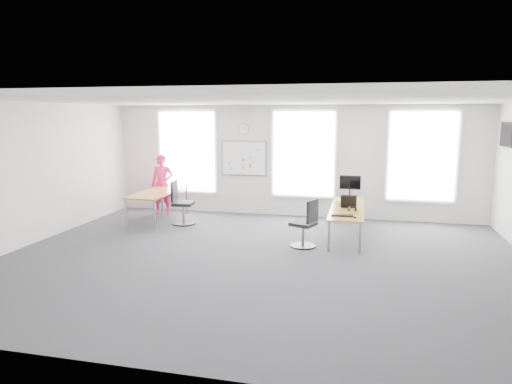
% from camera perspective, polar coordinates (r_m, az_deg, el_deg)
% --- Properties ---
extents(floor, '(10.00, 10.00, 0.00)m').
position_cam_1_polar(floor, '(8.80, 0.50, -8.45)').
color(floor, '#242429').
rests_on(floor, ground).
extents(ceiling, '(10.00, 10.00, 0.00)m').
position_cam_1_polar(ceiling, '(8.37, 0.53, 11.47)').
color(ceiling, white).
rests_on(ceiling, ground).
extents(wall_back, '(10.00, 0.00, 10.00)m').
position_cam_1_polar(wall_back, '(12.36, 4.58, 3.87)').
color(wall_back, silver).
rests_on(wall_back, ground).
extents(wall_front, '(10.00, 0.00, 10.00)m').
position_cam_1_polar(wall_front, '(4.71, -10.25, -5.64)').
color(wall_front, silver).
rests_on(wall_front, ground).
extents(wall_left, '(0.00, 10.00, 10.00)m').
position_cam_1_polar(wall_left, '(10.71, -26.59, 2.01)').
color(wall_left, silver).
rests_on(wall_left, ground).
extents(window_left, '(1.60, 0.06, 2.20)m').
position_cam_1_polar(window_left, '(13.10, -8.56, 5.00)').
color(window_left, white).
rests_on(window_left, wall_back).
extents(window_mid, '(1.60, 0.06, 2.20)m').
position_cam_1_polar(window_mid, '(12.27, 5.97, 4.75)').
color(window_mid, white).
rests_on(window_mid, wall_back).
extents(window_right, '(1.60, 0.06, 2.20)m').
position_cam_1_polar(window_right, '(12.27, 20.04, 4.22)').
color(window_right, white).
rests_on(window_right, wall_back).
extents(desk_right, '(0.73, 2.74, 0.67)m').
position_cam_1_polar(desk_right, '(10.51, 11.32, -2.13)').
color(desk_right, '#AE7B31').
rests_on(desk_right, ground).
extents(desk_left, '(0.86, 2.15, 0.78)m').
position_cam_1_polar(desk_left, '(12.01, -12.13, -0.25)').
color(desk_left, '#AE7B31').
rests_on(desk_left, ground).
extents(chair_right, '(0.59, 0.59, 1.02)m').
position_cam_1_polar(chair_right, '(9.55, 6.24, -4.28)').
color(chair_right, black).
rests_on(chair_right, ground).
extents(chair_left, '(0.58, 0.58, 1.10)m').
position_cam_1_polar(chair_left, '(11.64, -9.37, -1.65)').
color(chair_left, black).
rests_on(chair_left, ground).
extents(person, '(0.69, 0.54, 1.66)m').
position_cam_1_polar(person, '(12.89, -11.62, 0.95)').
color(person, '#D6195C').
rests_on(person, ground).
extents(whiteboard, '(1.20, 0.03, 0.90)m').
position_cam_1_polar(whiteboard, '(12.60, -1.53, 4.24)').
color(whiteboard, white).
rests_on(whiteboard, wall_back).
extents(wall_clock, '(0.30, 0.04, 0.30)m').
position_cam_1_polar(wall_clock, '(12.55, -1.55, 7.88)').
color(wall_clock, gray).
rests_on(wall_clock, wall_back).
extents(tv, '(0.06, 0.90, 0.55)m').
position_cam_1_polar(tv, '(11.60, 28.94, 6.31)').
color(tv, black).
rests_on(tv, wall_right).
extents(keyboard, '(0.47, 0.18, 0.02)m').
position_cam_1_polar(keyboard, '(9.57, 10.77, -2.92)').
color(keyboard, black).
rests_on(keyboard, desk_right).
extents(mouse, '(0.09, 0.12, 0.04)m').
position_cam_1_polar(mouse, '(9.42, 12.30, -3.12)').
color(mouse, black).
rests_on(mouse, desk_right).
extents(lens_cap, '(0.06, 0.06, 0.01)m').
position_cam_1_polar(lens_cap, '(9.75, 11.94, -2.77)').
color(lens_cap, black).
rests_on(lens_cap, desk_right).
extents(headphones, '(0.19, 0.10, 0.11)m').
position_cam_1_polar(headphones, '(10.10, 11.94, -2.08)').
color(headphones, black).
rests_on(headphones, desk_right).
extents(laptop_sleeve, '(0.35, 0.20, 0.28)m').
position_cam_1_polar(laptop_sleeve, '(10.39, 11.51, -1.23)').
color(laptop_sleeve, black).
rests_on(laptop_sleeve, desk_right).
extents(paper_stack, '(0.36, 0.30, 0.11)m').
position_cam_1_polar(paper_stack, '(10.77, 10.91, -1.30)').
color(paper_stack, beige).
rests_on(paper_stack, desk_right).
extents(monitor, '(0.52, 0.21, 0.58)m').
position_cam_1_polar(monitor, '(11.58, 11.68, 0.90)').
color(monitor, black).
rests_on(monitor, desk_right).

